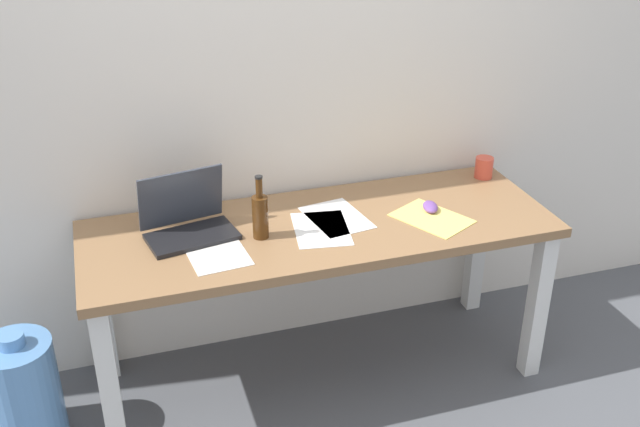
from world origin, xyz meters
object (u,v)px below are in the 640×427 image
(desk, at_px, (320,246))
(coffee_mug, at_px, (484,167))
(water_cooler_jug, at_px, (23,391))
(laptop_left, at_px, (188,221))
(beer_bottle, at_px, (260,215))
(computer_mouse, at_px, (430,207))

(desk, distance_m, coffee_mug, 0.88)
(desk, height_order, coffee_mug, coffee_mug)
(water_cooler_jug, bearing_deg, coffee_mug, 6.79)
(laptop_left, height_order, water_cooler_jug, laptop_left)
(laptop_left, relative_size, water_cooler_jug, 0.76)
(laptop_left, bearing_deg, coffee_mug, 5.80)
(water_cooler_jug, bearing_deg, desk, 1.37)
(desk, distance_m, laptop_left, 0.54)
(laptop_left, xyz_separation_m, water_cooler_jug, (-0.69, -0.11, -0.57))
(laptop_left, height_order, beer_bottle, beer_bottle)
(computer_mouse, distance_m, water_cooler_jug, 1.76)
(coffee_mug, relative_size, water_cooler_jug, 0.19)
(desk, relative_size, water_cooler_jug, 3.84)
(laptop_left, xyz_separation_m, computer_mouse, (0.98, -0.10, -0.04))
(laptop_left, relative_size, coffee_mug, 3.90)
(computer_mouse, bearing_deg, beer_bottle, -165.80)
(desk, height_order, water_cooler_jug, desk)
(coffee_mug, bearing_deg, beer_bottle, -167.48)
(beer_bottle, bearing_deg, water_cooler_jug, -179.90)
(beer_bottle, height_order, coffee_mug, beer_bottle)
(computer_mouse, distance_m, coffee_mug, 0.44)
(coffee_mug, bearing_deg, water_cooler_jug, -173.21)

